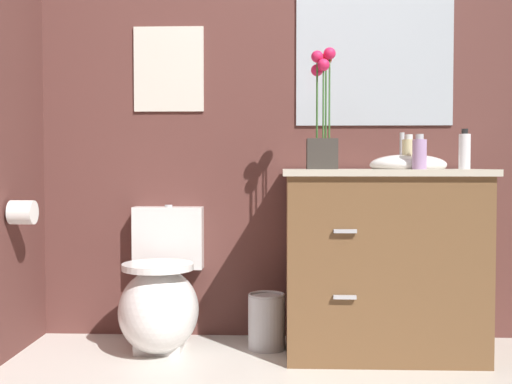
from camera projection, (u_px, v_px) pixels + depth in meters
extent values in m
cube|color=brown|center=(337.00, 97.00, 3.40)|extent=(4.18, 0.05, 2.50)
ellipsoid|color=white|center=(159.00, 310.00, 3.13)|extent=(0.38, 0.48, 0.40)
cube|color=white|center=(161.00, 331.00, 3.19)|extent=(0.22, 0.26, 0.18)
cube|color=white|center=(169.00, 237.00, 3.41)|extent=(0.36, 0.13, 0.32)
cylinder|color=white|center=(158.00, 266.00, 3.11)|extent=(0.34, 0.34, 0.03)
cylinder|color=#B7B7BC|center=(169.00, 207.00, 3.40)|extent=(0.04, 0.04, 0.02)
cube|color=brown|center=(382.00, 265.00, 3.10)|extent=(0.90, 0.52, 0.85)
cube|color=beige|center=(382.00, 172.00, 3.09)|extent=(0.94, 0.56, 0.03)
ellipsoid|color=white|center=(408.00, 165.00, 3.08)|extent=(0.36, 0.26, 0.10)
cylinder|color=#B7B7BC|center=(402.00, 151.00, 3.24)|extent=(0.02, 0.02, 0.18)
cube|color=#B7B7BC|center=(345.00, 231.00, 2.83)|extent=(0.10, 0.02, 0.02)
cube|color=#B7B7BC|center=(345.00, 297.00, 2.85)|extent=(0.10, 0.02, 0.02)
cube|color=#38332D|center=(322.00, 154.00, 3.02)|extent=(0.14, 0.14, 0.14)
cylinder|color=#386B2D|center=(329.00, 96.00, 3.00)|extent=(0.01, 0.01, 0.39)
sphere|color=#E01E51|center=(330.00, 53.00, 3.00)|extent=(0.06, 0.06, 0.06)
cylinder|color=#386B2D|center=(326.00, 99.00, 3.04)|extent=(0.01, 0.01, 0.37)
sphere|color=red|center=(326.00, 59.00, 3.03)|extent=(0.06, 0.06, 0.06)
cylinder|color=#386B2D|center=(317.00, 105.00, 3.03)|extent=(0.01, 0.01, 0.32)
sphere|color=#E01E51|center=(317.00, 70.00, 3.03)|extent=(0.06, 0.06, 0.06)
cylinder|color=#386B2D|center=(317.00, 98.00, 3.00)|extent=(0.01, 0.01, 0.37)
sphere|color=#E01E51|center=(317.00, 57.00, 2.99)|extent=(0.06, 0.06, 0.06)
cylinder|color=#386B2D|center=(323.00, 102.00, 2.97)|extent=(0.01, 0.01, 0.33)
sphere|color=#E01E51|center=(323.00, 65.00, 2.96)|extent=(0.06, 0.06, 0.06)
cylinder|color=white|center=(465.00, 152.00, 3.01)|extent=(0.05, 0.05, 0.16)
cylinder|color=black|center=(465.00, 131.00, 3.01)|extent=(0.03, 0.03, 0.02)
cylinder|color=#B28CBF|center=(419.00, 154.00, 2.94)|extent=(0.06, 0.06, 0.13)
cylinder|color=#B7B7BC|center=(420.00, 137.00, 2.93)|extent=(0.04, 0.04, 0.02)
cylinder|color=beige|center=(409.00, 154.00, 3.04)|extent=(0.06, 0.06, 0.14)
cylinder|color=silver|center=(409.00, 137.00, 3.04)|extent=(0.03, 0.03, 0.02)
cylinder|color=#B7B7BC|center=(267.00, 322.00, 3.19)|extent=(0.18, 0.18, 0.26)
torus|color=#B7B7BC|center=(267.00, 295.00, 3.18)|extent=(0.18, 0.18, 0.01)
cube|color=silver|center=(169.00, 69.00, 3.40)|extent=(0.36, 0.01, 0.44)
cube|color=#B2BCC6|center=(374.00, 57.00, 3.36)|extent=(0.80, 0.01, 0.70)
cylinder|color=white|center=(23.00, 212.00, 2.99)|extent=(0.11, 0.11, 0.11)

